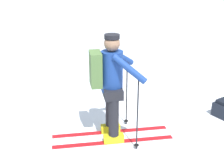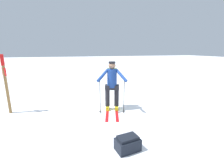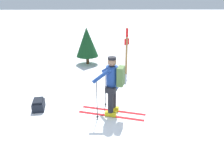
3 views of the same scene
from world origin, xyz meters
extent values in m
plane|color=white|center=(0.00, 0.00, 0.00)|extent=(80.00, 80.00, 0.00)
cube|color=red|center=(-0.20, -0.14, 0.01)|extent=(0.59, 1.78, 0.01)
cube|color=yellow|center=(-0.20, -0.14, 0.07)|extent=(0.19, 0.32, 0.12)
cylinder|color=black|center=(-0.20, -0.14, 0.45)|extent=(0.15, 0.15, 0.65)
cube|color=red|center=(0.09, -0.22, 0.01)|extent=(0.59, 1.78, 0.01)
cube|color=yellow|center=(0.09, -0.22, 0.07)|extent=(0.19, 0.32, 0.12)
cylinder|color=black|center=(0.09, -0.22, 0.45)|extent=(0.15, 0.15, 0.65)
cube|color=black|center=(-0.05, -0.18, 0.78)|extent=(0.51, 0.38, 0.14)
cylinder|color=navy|center=(-0.05, -0.18, 1.07)|extent=(0.31, 0.31, 0.59)
sphere|color=#8C664C|center=(-0.05, -0.18, 1.48)|extent=(0.22, 0.22, 0.22)
cylinder|color=black|center=(-0.05, -0.18, 1.58)|extent=(0.21, 0.21, 0.06)
cube|color=#4C6B38|center=(-0.12, -0.41, 1.12)|extent=(0.35, 0.24, 0.49)
cylinder|color=black|center=(-0.33, 0.21, 0.56)|extent=(0.02, 0.02, 1.11)
cylinder|color=black|center=(-0.33, 0.21, 0.06)|extent=(0.07, 0.07, 0.01)
cylinder|color=navy|center=(-0.28, 0.07, 1.20)|extent=(0.27, 0.51, 0.36)
cylinder|color=black|center=(0.38, 0.00, 0.56)|extent=(0.02, 0.02, 1.11)
cylinder|color=black|center=(0.38, 0.00, 0.06)|extent=(0.07, 0.07, 0.01)
cylinder|color=navy|center=(0.27, -0.08, 1.20)|extent=(0.46, 0.38, 0.36)
cube|color=black|center=(0.22, 1.90, 0.12)|extent=(0.52, 0.39, 0.24)
cube|color=black|center=(0.22, 1.90, 0.27)|extent=(0.43, 0.31, 0.06)
cylinder|color=olive|center=(3.14, -0.81, 0.92)|extent=(0.08, 0.08, 1.84)
cylinder|color=red|center=(3.14, -0.81, 1.68)|extent=(0.10, 0.10, 0.33)
cube|color=red|center=(3.14, -0.81, 1.33)|extent=(0.17, 0.20, 0.24)
camera|label=1|loc=(3.72, -1.96, 2.54)|focal=50.00mm
camera|label=2|loc=(1.25, 4.36, 1.97)|focal=24.00mm
camera|label=3|loc=(-5.31, -0.09, 3.08)|focal=35.00mm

